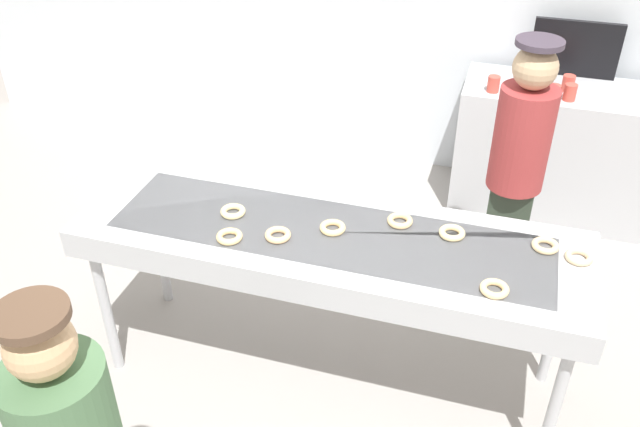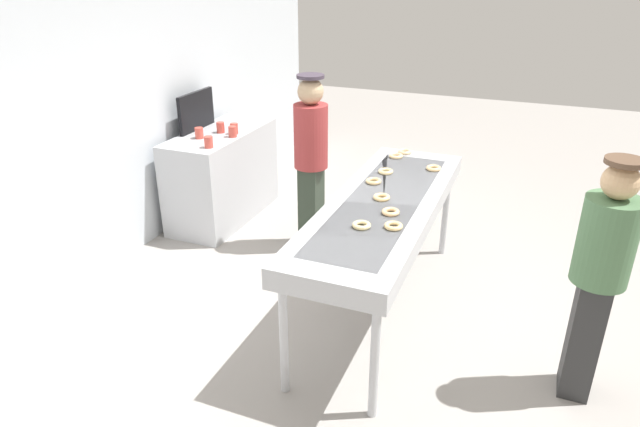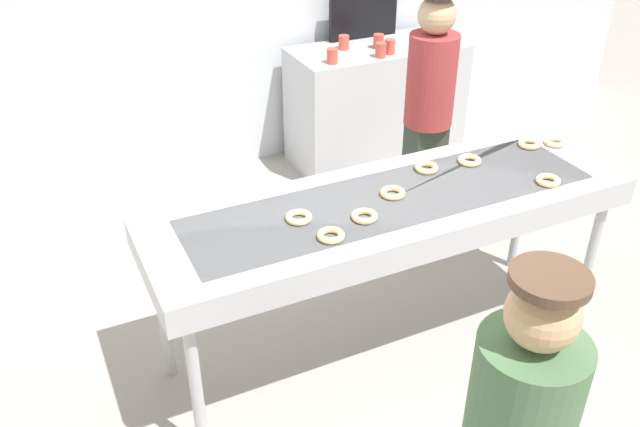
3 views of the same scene
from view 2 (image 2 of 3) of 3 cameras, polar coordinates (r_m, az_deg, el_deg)
name	(u,v)px [view 2 (image 2 of 3)]	position (r m, az deg, el deg)	size (l,w,h in m)	color
ground_plane	(378,308)	(4.61, 5.96, -9.57)	(16.00, 16.00, 0.00)	#9E9993
back_wall	(98,78)	(5.18, -21.70, 12.74)	(8.00, 0.12, 3.34)	silver
fryer_conveyor	(383,210)	(4.19, 6.47, 0.40)	(2.47, 0.75, 0.95)	#B7BABF
plain_donut_0	(394,226)	(3.72, 7.51, -1.26)	(0.12, 0.12, 0.03)	#F0CB85
plain_donut_1	(386,171)	(4.69, 6.72, 4.30)	(0.12, 0.12, 0.03)	beige
plain_donut_2	(362,225)	(3.71, 4.26, -1.19)	(0.12, 0.12, 0.03)	beige
plain_donut_3	(374,181)	(4.47, 5.49, 3.31)	(0.12, 0.12, 0.03)	#EAC282
plain_donut_4	(405,152)	(5.21, 8.66, 6.26)	(0.12, 0.12, 0.03)	beige
plain_donut_5	(391,212)	(3.93, 7.22, 0.17)	(0.12, 0.12, 0.03)	#F7C386
plain_donut_6	(396,156)	(5.09, 7.76, 5.85)	(0.12, 0.12, 0.03)	beige
plain_donut_7	(382,197)	(4.17, 6.30, 1.66)	(0.12, 0.12, 0.03)	#F9CF86
plain_donut_8	(434,168)	(4.83, 11.52, 4.56)	(0.12, 0.12, 0.03)	#F7CC8A
worker_baker	(311,155)	(5.17, -0.93, 6.01)	(0.31, 0.31, 1.67)	#2D382B
customer_waiting	(599,272)	(3.71, 26.60, -5.33)	(0.32, 0.32, 1.59)	#2B2C2D
prep_counter	(223,175)	(6.06, -9.91, 3.87)	(1.39, 0.62, 0.96)	#B7BABF
paper_cup_0	(199,133)	(5.71, -12.23, 8.03)	(0.08, 0.08, 0.11)	#CC4C3F
paper_cup_1	(221,127)	(5.86, -10.12, 8.65)	(0.08, 0.08, 0.11)	#CC4C3F
paper_cup_2	(233,132)	(5.69, -8.92, 8.25)	(0.08, 0.08, 0.11)	#CC4C3F
paper_cup_3	(209,142)	(5.39, -11.30, 7.17)	(0.08, 0.08, 0.11)	#CC4C3F
paper_cup_4	(234,129)	(5.80, -8.76, 8.56)	(0.08, 0.08, 0.11)	#CC4C3F
menu_display	(196,111)	(6.00, -12.52, 10.19)	(0.59, 0.04, 0.39)	black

